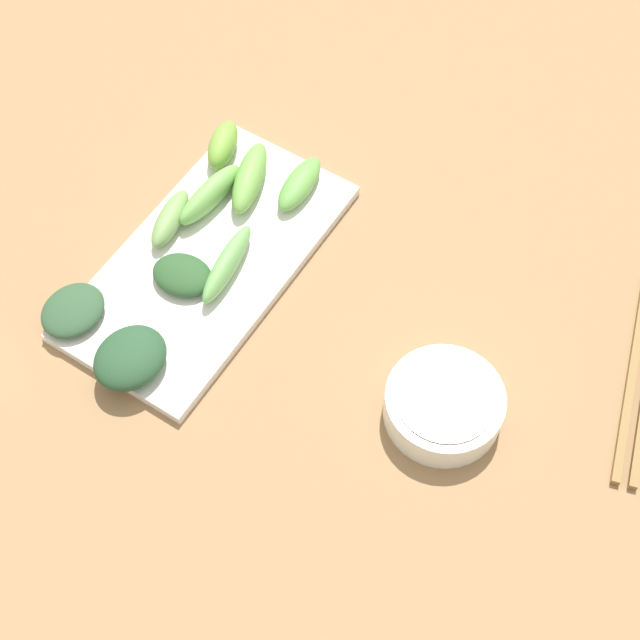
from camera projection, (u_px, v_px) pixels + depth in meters
tabletop at (305, 309)px, 0.97m from camera, size 2.10×2.10×0.02m
sauce_bowl at (444, 404)px, 0.88m from camera, size 0.11×0.11×0.04m
serving_plate at (208, 261)px, 0.98m from camera, size 0.17×0.32×0.01m
broccoli_stalk_0 at (223, 145)px, 1.03m from camera, size 0.05×0.07×0.03m
broccoli_leafy_1 at (182, 275)px, 0.95m from camera, size 0.07×0.06×0.02m
broccoli_stalk_2 at (210, 195)px, 0.99m from camera, size 0.03×0.09×0.03m
broccoli_stalk_3 at (250, 178)px, 1.01m from camera, size 0.06×0.10×0.03m
broccoli_stalk_4 at (173, 215)px, 0.99m from camera, size 0.04×0.08×0.02m
broccoli_leafy_5 at (73, 310)px, 0.93m from camera, size 0.06×0.07×0.02m
broccoli_leafy_6 at (130, 358)px, 0.90m from camera, size 0.07×0.08×0.03m
broccoli_stalk_7 at (299, 184)px, 1.01m from camera, size 0.04×0.08×0.02m
broccoli_stalk_8 at (227, 264)px, 0.95m from camera, size 0.04×0.10×0.03m
chopsticks at (640, 376)px, 0.91m from camera, size 0.08×0.23×0.01m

